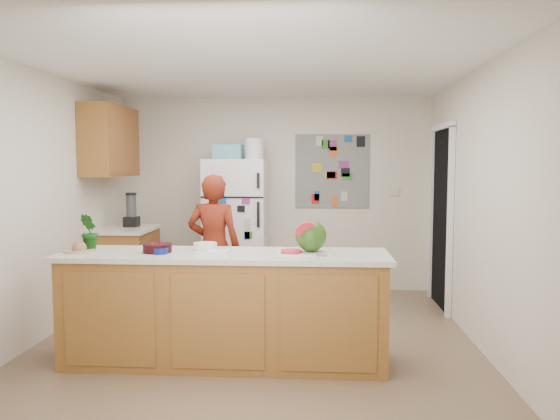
# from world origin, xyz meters

# --- Properties ---
(floor) EXTENTS (4.00, 4.50, 0.02)m
(floor) POSITION_xyz_m (0.00, 0.00, -0.01)
(floor) COLOR brown
(floor) RESTS_ON ground
(wall_back) EXTENTS (4.00, 0.02, 2.50)m
(wall_back) POSITION_xyz_m (0.00, 2.26, 1.25)
(wall_back) COLOR beige
(wall_back) RESTS_ON ground
(wall_left) EXTENTS (0.02, 4.50, 2.50)m
(wall_left) POSITION_xyz_m (-2.01, 0.00, 1.25)
(wall_left) COLOR beige
(wall_left) RESTS_ON ground
(wall_right) EXTENTS (0.02, 4.50, 2.50)m
(wall_right) POSITION_xyz_m (2.01, 0.00, 1.25)
(wall_right) COLOR beige
(wall_right) RESTS_ON ground
(ceiling) EXTENTS (4.00, 4.50, 0.02)m
(ceiling) POSITION_xyz_m (0.00, 0.00, 2.51)
(ceiling) COLOR white
(ceiling) RESTS_ON wall_back
(doorway) EXTENTS (0.03, 0.85, 2.04)m
(doorway) POSITION_xyz_m (1.99, 1.45, 1.02)
(doorway) COLOR black
(doorway) RESTS_ON ground
(peninsula_base) EXTENTS (2.60, 0.62, 0.88)m
(peninsula_base) POSITION_xyz_m (-0.20, -0.50, 0.44)
(peninsula_base) COLOR brown
(peninsula_base) RESTS_ON floor
(peninsula_top) EXTENTS (2.68, 0.70, 0.04)m
(peninsula_top) POSITION_xyz_m (-0.20, -0.50, 0.90)
(peninsula_top) COLOR silver
(peninsula_top) RESTS_ON peninsula_base
(side_counter_base) EXTENTS (0.60, 0.80, 0.86)m
(side_counter_base) POSITION_xyz_m (-1.69, 1.35, 0.43)
(side_counter_base) COLOR brown
(side_counter_base) RESTS_ON floor
(side_counter_top) EXTENTS (0.64, 0.84, 0.04)m
(side_counter_top) POSITION_xyz_m (-1.69, 1.35, 0.88)
(side_counter_top) COLOR silver
(side_counter_top) RESTS_ON side_counter_base
(upper_cabinets) EXTENTS (0.35, 1.00, 0.80)m
(upper_cabinets) POSITION_xyz_m (-1.82, 1.30, 1.90)
(upper_cabinets) COLOR brown
(upper_cabinets) RESTS_ON wall_left
(refrigerator) EXTENTS (0.75, 0.70, 1.70)m
(refrigerator) POSITION_xyz_m (-0.45, 1.88, 0.85)
(refrigerator) COLOR silver
(refrigerator) RESTS_ON floor
(fridge_top_bin) EXTENTS (0.35, 0.28, 0.18)m
(fridge_top_bin) POSITION_xyz_m (-0.55, 1.88, 1.79)
(fridge_top_bin) COLOR #5999B2
(fridge_top_bin) RESTS_ON refrigerator
(photo_collage) EXTENTS (0.95, 0.01, 0.95)m
(photo_collage) POSITION_xyz_m (0.75, 2.24, 1.55)
(photo_collage) COLOR slate
(photo_collage) RESTS_ON wall_back
(person) EXTENTS (0.59, 0.41, 1.54)m
(person) POSITION_xyz_m (-0.52, 0.74, 0.77)
(person) COLOR maroon
(person) RESTS_ON floor
(blender_appliance) EXTENTS (0.12, 0.12, 0.38)m
(blender_appliance) POSITION_xyz_m (-1.64, 1.45, 1.09)
(blender_appliance) COLOR black
(blender_appliance) RESTS_ON side_counter_top
(cutting_board) EXTENTS (0.46, 0.39, 0.01)m
(cutting_board) POSITION_xyz_m (0.45, -0.48, 0.93)
(cutting_board) COLOR silver
(cutting_board) RESTS_ON peninsula_top
(watermelon) EXTENTS (0.25, 0.25, 0.25)m
(watermelon) POSITION_xyz_m (0.51, -0.46, 1.06)
(watermelon) COLOR #205710
(watermelon) RESTS_ON cutting_board
(watermelon_slice) EXTENTS (0.16, 0.16, 0.02)m
(watermelon_slice) POSITION_xyz_m (0.35, -0.53, 0.94)
(watermelon_slice) COLOR #E23348
(watermelon_slice) RESTS_ON cutting_board
(cherry_bowl) EXTENTS (0.25, 0.25, 0.07)m
(cherry_bowl) POSITION_xyz_m (-0.75, -0.51, 0.96)
(cherry_bowl) COLOR black
(cherry_bowl) RESTS_ON peninsula_top
(white_bowl) EXTENTS (0.20, 0.20, 0.06)m
(white_bowl) POSITION_xyz_m (-0.38, -0.36, 0.95)
(white_bowl) COLOR white
(white_bowl) RESTS_ON peninsula_top
(cobalt_bowl) EXTENTS (0.14, 0.14, 0.05)m
(cobalt_bowl) POSITION_xyz_m (-0.70, -0.59, 0.95)
(cobalt_bowl) COLOR navy
(cobalt_bowl) RESTS_ON peninsula_top
(plate) EXTENTS (0.26, 0.26, 0.02)m
(plate) POSITION_xyz_m (-1.40, -0.53, 0.93)
(plate) COLOR beige
(plate) RESTS_ON peninsula_top
(paper_towel) EXTENTS (0.19, 0.17, 0.02)m
(paper_towel) POSITION_xyz_m (-0.25, -0.51, 0.93)
(paper_towel) COLOR white
(paper_towel) RESTS_ON peninsula_top
(keys) EXTENTS (0.09, 0.07, 0.01)m
(keys) POSITION_xyz_m (0.59, -0.62, 0.93)
(keys) COLOR gray
(keys) RESTS_ON peninsula_top
(potted_plant) EXTENTS (0.21, 0.22, 0.31)m
(potted_plant) POSITION_xyz_m (-1.34, -0.45, 1.08)
(potted_plant) COLOR #0C3E12
(potted_plant) RESTS_ON peninsula_top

